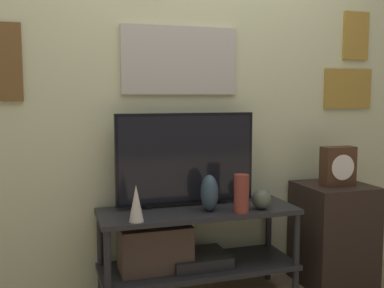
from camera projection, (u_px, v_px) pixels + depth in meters
wall_back at (186, 84)px, 2.92m from camera, size 6.40×0.08×2.70m
media_console at (182, 245)px, 2.74m from camera, size 1.21×0.43×0.59m
television at (186, 159)px, 2.79m from camera, size 0.88×0.05×0.58m
vase_urn_stoneware at (209, 193)px, 2.68m from camera, size 0.10×0.13×0.22m
vase_round_glass at (262, 199)px, 2.74m from camera, size 0.12×0.12×0.12m
vase_tall_ceramic at (241, 194)px, 2.64m from camera, size 0.09×0.09×0.23m
vase_slim_bronze at (136, 203)px, 2.45m from camera, size 0.08×0.08×0.21m
side_table at (333, 234)px, 3.06m from camera, size 0.45×0.44×0.69m
mantel_clock at (338, 166)px, 2.96m from camera, size 0.22×0.11×0.26m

